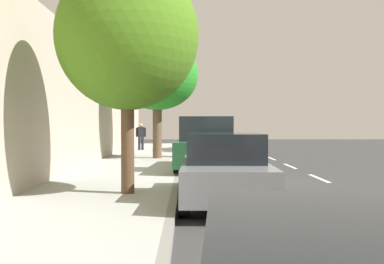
% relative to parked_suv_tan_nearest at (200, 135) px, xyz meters
% --- Properties ---
extents(ground, '(72.31, 72.31, 0.00)m').
position_rel_parked_suv_tan_nearest_xyz_m(ground, '(-0.61, 13.78, -1.03)').
color(ground, '#353535').
extents(sidewalk, '(3.39, 45.19, 0.15)m').
position_rel_parked_suv_tan_nearest_xyz_m(sidewalk, '(2.82, 13.78, -0.95)').
color(sidewalk, '#A3A49F').
rests_on(sidewalk, ground).
extents(curb_edge, '(0.16, 45.19, 0.15)m').
position_rel_parked_suv_tan_nearest_xyz_m(curb_edge, '(1.04, 13.78, -0.95)').
color(curb_edge, gray).
rests_on(curb_edge, ground).
extents(lane_stripe_centre, '(0.14, 44.20, 0.01)m').
position_rel_parked_suv_tan_nearest_xyz_m(lane_stripe_centre, '(-3.39, 13.28, -1.02)').
color(lane_stripe_centre, white).
rests_on(lane_stripe_centre, ground).
extents(lane_stripe_bike_edge, '(0.12, 45.19, 0.01)m').
position_rel_parked_suv_tan_nearest_xyz_m(lane_stripe_bike_edge, '(-0.43, 13.78, -1.02)').
color(lane_stripe_bike_edge, white).
rests_on(lane_stripe_bike_edge, ground).
extents(building_facade, '(0.50, 45.19, 4.82)m').
position_rel_parked_suv_tan_nearest_xyz_m(building_facade, '(4.76, 13.78, 1.38)').
color(building_facade, '#B4A492').
rests_on(building_facade, ground).
extents(parked_suv_tan_nearest, '(2.02, 4.73, 1.99)m').
position_rel_parked_suv_tan_nearest_xyz_m(parked_suv_tan_nearest, '(0.00, 0.00, 0.00)').
color(parked_suv_tan_nearest, tan).
rests_on(parked_suv_tan_nearest, ground).
extents(parked_pickup_green_second, '(2.32, 5.42, 1.95)m').
position_rel_parked_suv_tan_nearest_xyz_m(parked_pickup_green_second, '(0.04, 11.58, -0.13)').
color(parked_pickup_green_second, '#1E512D').
rests_on(parked_pickup_green_second, ground).
extents(parked_sedan_grey_mid, '(1.92, 4.44, 1.52)m').
position_rel_parked_suv_tan_nearest_xyz_m(parked_sedan_grey_mid, '(-0.03, 18.02, -0.27)').
color(parked_sedan_grey_mid, slate).
rests_on(parked_sedan_grey_mid, ground).
extents(bicycle_at_curb, '(1.57, 0.78, 0.72)m').
position_rel_parked_suv_tan_nearest_xyz_m(bicycle_at_curb, '(0.58, 6.40, -0.67)').
color(bicycle_at_curb, black).
rests_on(bicycle_at_curb, ground).
extents(cyclist_with_backpack, '(0.46, 0.61, 1.64)m').
position_rel_parked_suv_tan_nearest_xyz_m(cyclist_with_backpack, '(0.80, 5.95, -0.04)').
color(cyclist_with_backpack, '#C6B284').
rests_on(cyclist_with_backpack, ground).
extents(street_tree_near_cyclist, '(3.69, 3.69, 5.30)m').
position_rel_parked_suv_tan_nearest_xyz_m(street_tree_near_cyclist, '(2.09, 6.64, 2.84)').
color(street_tree_near_cyclist, brown).
rests_on(street_tree_near_cyclist, sidewalk).
extents(street_tree_mid_block, '(3.20, 3.20, 5.20)m').
position_rel_parked_suv_tan_nearest_xyz_m(street_tree_mid_block, '(2.09, 17.38, 2.65)').
color(street_tree_mid_block, brown).
rests_on(street_tree_mid_block, sidewalk).
extents(pedestrian_on_phone, '(0.58, 0.36, 1.57)m').
position_rel_parked_suv_tan_nearest_xyz_m(pedestrian_on_phone, '(3.46, 0.14, 0.01)').
color(pedestrian_on_phone, black).
rests_on(pedestrian_on_phone, sidewalk).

